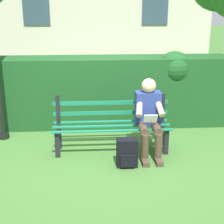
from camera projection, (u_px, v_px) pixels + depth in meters
ground at (112, 151)px, 5.30m from camera, size 60.00×60.00×0.00m
park_bench at (111, 124)px, 5.23m from camera, size 1.82×0.48×0.87m
person_seated at (149, 116)px, 5.05m from camera, size 0.44×0.73×1.16m
hedge_backdrop at (92, 90)px, 6.26m from camera, size 5.18×0.75×1.40m
backpack at (127, 153)px, 4.75m from camera, size 0.30×0.24×0.41m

